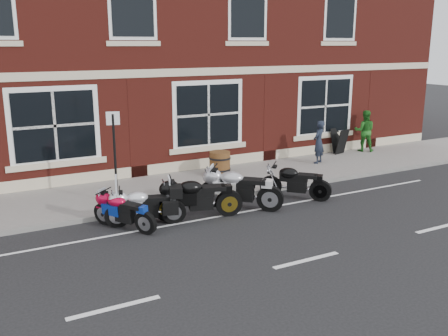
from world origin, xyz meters
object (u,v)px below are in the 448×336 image
(moto_sport_red, at_px, (124,210))
(parking_sign, at_px, (115,151))
(moto_touring_silver, at_px, (143,205))
(a_board_sign, at_px, (339,141))
(pedestrian_right, at_px, (365,131))
(moto_sport_black, at_px, (196,196))
(pedestrian_left, at_px, (319,142))
(moto_sport_silver, at_px, (239,187))
(moto_naked_black, at_px, (294,181))
(barrel_planter, at_px, (220,163))

(moto_sport_red, distance_m, parking_sign, 2.04)
(moto_touring_silver, xyz_separation_m, a_board_sign, (9.30, 3.68, 0.08))
(a_board_sign, bearing_deg, pedestrian_right, -21.51)
(moto_sport_black, height_order, pedestrian_left, pedestrian_left)
(pedestrian_right, bearing_deg, a_board_sign, 31.63)
(moto_sport_silver, distance_m, a_board_sign, 7.58)
(moto_touring_silver, bearing_deg, moto_naked_black, -72.86)
(moto_sport_black, relative_size, pedestrian_left, 1.44)
(moto_sport_red, height_order, a_board_sign, a_board_sign)
(a_board_sign, bearing_deg, moto_sport_red, -174.73)
(moto_naked_black, height_order, pedestrian_right, pedestrian_right)
(a_board_sign, bearing_deg, barrel_planter, 172.13)
(pedestrian_left, xyz_separation_m, barrel_planter, (-3.91, 0.15, -0.37))
(a_board_sign, height_order, parking_sign, parking_sign)
(moto_sport_red, distance_m, moto_naked_black, 4.99)
(moto_sport_red, bearing_deg, pedestrian_right, -13.59)
(moto_sport_red, distance_m, pedestrian_right, 11.53)
(moto_sport_red, xyz_separation_m, moto_sport_black, (1.84, -0.13, 0.11))
(moto_naked_black, relative_size, pedestrian_left, 1.01)
(moto_sport_silver, bearing_deg, moto_sport_black, 138.96)
(moto_touring_silver, xyz_separation_m, moto_sport_silver, (2.67, -0.00, 0.08))
(pedestrian_right, height_order, a_board_sign, pedestrian_right)
(moto_sport_silver, distance_m, moto_naked_black, 1.83)
(moto_touring_silver, bearing_deg, moto_sport_silver, -73.34)
(moto_sport_silver, bearing_deg, moto_naked_black, -46.46)
(parking_sign, bearing_deg, moto_sport_red, -87.11)
(moto_sport_red, distance_m, moto_sport_black, 1.85)
(pedestrian_right, distance_m, barrel_planter, 6.87)
(moto_sport_red, relative_size, pedestrian_left, 1.06)
(moto_touring_silver, relative_size, moto_naked_black, 1.23)
(pedestrian_left, bearing_deg, parking_sign, -20.65)
(parking_sign, bearing_deg, moto_sport_silver, -16.87)
(barrel_planter, bearing_deg, a_board_sign, 7.60)
(moto_naked_black, bearing_deg, moto_sport_red, 136.70)
(moto_sport_silver, bearing_deg, barrel_planter, 24.20)
(barrel_planter, bearing_deg, moto_sport_red, -144.42)
(moto_sport_red, relative_size, parking_sign, 0.66)
(a_board_sign, bearing_deg, moto_sport_black, -169.68)
(pedestrian_right, xyz_separation_m, barrel_planter, (-6.82, -0.63, -0.42))
(moto_sport_black, distance_m, pedestrian_left, 6.85)
(moto_sport_red, distance_m, moto_sport_silver, 3.16)
(moto_naked_black, bearing_deg, moto_sport_silver, 137.17)
(moto_sport_silver, relative_size, a_board_sign, 1.85)
(pedestrian_left, bearing_deg, barrel_planter, -30.94)
(moto_sport_black, bearing_deg, moto_sport_silver, -68.27)
(moto_touring_silver, bearing_deg, moto_sport_red, 109.44)
(moto_touring_silver, height_order, moto_sport_silver, moto_touring_silver)
(moto_touring_silver, distance_m, barrel_planter, 4.67)
(moto_sport_silver, distance_m, pedestrian_right, 8.57)
(pedestrian_left, bearing_deg, pedestrian_right, 166.28)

